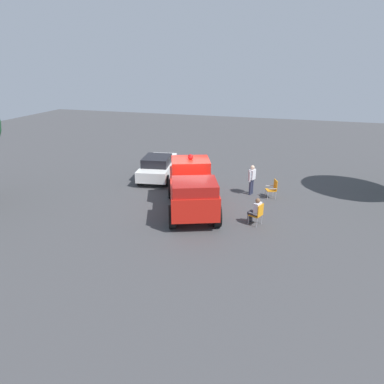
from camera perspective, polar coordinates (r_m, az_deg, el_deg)
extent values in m
plane|color=#424244|center=(17.58, -0.86, -2.05)|extent=(60.00, 60.00, 0.00)
cylinder|color=black|center=(18.21, -3.53, 0.53)|extent=(1.09, 0.66, 1.04)
cylinder|color=black|center=(18.33, 2.73, 0.69)|extent=(1.09, 0.66, 1.04)
cylinder|color=black|center=(14.99, -3.35, -4.21)|extent=(1.09, 0.66, 1.04)
cylinder|color=black|center=(15.13, 4.26, -3.98)|extent=(1.09, 0.66, 1.04)
cube|color=red|center=(16.42, 0.00, 0.18)|extent=(5.32, 3.68, 1.10)
cube|color=red|center=(19.14, -0.60, 2.89)|extent=(1.46, 1.96, 0.84)
cube|color=red|center=(17.21, -0.27, 4.36)|extent=(2.26, 2.37, 0.76)
cube|color=#B21914|center=(14.71, 0.42, 0.74)|extent=(2.28, 2.43, 0.60)
cube|color=silver|center=(19.57, -0.68, 3.31)|extent=(0.61, 1.39, 0.64)
cube|color=silver|center=(19.80, -0.69, 2.24)|extent=(0.97, 2.17, 0.24)
sphere|color=white|center=(19.52, -2.97, 3.47)|extent=(0.33, 0.33, 0.26)
sphere|color=white|center=(19.60, 1.60, 3.58)|extent=(0.33, 0.33, 0.26)
sphere|color=red|center=(17.07, -0.27, 5.96)|extent=(0.36, 0.36, 0.28)
cylinder|color=black|center=(23.13, -6.87, 4.50)|extent=(0.71, 0.36, 0.68)
cylinder|color=black|center=(22.78, -2.86, 4.36)|extent=(0.71, 0.36, 0.68)
cylinder|color=black|center=(20.47, -8.87, 2.16)|extent=(0.71, 0.36, 0.68)
cylinder|color=black|center=(20.07, -4.37, 1.97)|extent=(0.71, 0.36, 0.68)
cube|color=white|center=(21.51, -5.73, 4.03)|extent=(4.42, 2.40, 0.64)
cube|color=white|center=(22.76, -4.93, 5.98)|extent=(1.63, 1.83, 0.20)
cube|color=black|center=(21.07, -5.98, 5.25)|extent=(2.11, 1.82, 0.56)
cube|color=silver|center=(23.60, -4.50, 5.09)|extent=(0.44, 1.90, 0.20)
cylinder|color=#B7BABF|center=(15.57, 9.52, -4.69)|extent=(0.04, 0.04, 0.44)
cylinder|color=#B7BABF|center=(15.92, 10.34, -4.15)|extent=(0.04, 0.04, 0.44)
cylinder|color=#B7BABF|center=(15.38, 10.92, -5.14)|extent=(0.04, 0.04, 0.44)
cylinder|color=#B7BABF|center=(15.73, 11.73, -4.58)|extent=(0.04, 0.04, 0.44)
cube|color=orange|center=(15.55, 10.69, -3.86)|extent=(0.63, 0.63, 0.04)
cube|color=orange|center=(15.33, 11.53, -3.13)|extent=(0.46, 0.23, 0.56)
cube|color=#B7BABF|center=(15.29, 10.28, -3.59)|extent=(0.21, 0.42, 0.03)
cube|color=#B7BABF|center=(15.67, 11.17, -3.02)|extent=(0.21, 0.42, 0.03)
cylinder|color=#B7BABF|center=(20.16, -0.20, 1.75)|extent=(0.03, 0.03, 0.44)
cylinder|color=#B7BABF|center=(20.20, -1.45, 1.79)|extent=(0.03, 0.03, 0.44)
cylinder|color=#B7BABF|center=(20.57, -0.09, 2.16)|extent=(0.03, 0.03, 0.44)
cylinder|color=#B7BABF|center=(20.61, -1.31, 2.19)|extent=(0.03, 0.03, 0.44)
cube|color=#B21E1E|center=(20.31, -0.77, 2.60)|extent=(0.57, 0.57, 0.04)
cube|color=#B21E1E|center=(20.45, -0.71, 3.57)|extent=(0.13, 0.48, 0.56)
cube|color=#B7BABF|center=(20.23, -0.09, 3.03)|extent=(0.44, 0.12, 0.03)
cube|color=#B7BABF|center=(20.28, -1.45, 3.06)|extent=(0.44, 0.12, 0.03)
cylinder|color=#B7BABF|center=(18.50, 12.71, -0.63)|extent=(0.04, 0.04, 0.44)
cylinder|color=#B7BABF|center=(18.89, 12.31, -0.13)|extent=(0.04, 0.04, 0.44)
cylinder|color=#B7BABF|center=(18.64, 13.99, -0.57)|extent=(0.04, 0.04, 0.44)
cylinder|color=#B7BABF|center=(19.03, 13.57, -0.08)|extent=(0.04, 0.04, 0.44)
cube|color=orange|center=(18.68, 13.21, 0.32)|extent=(0.62, 0.62, 0.04)
cube|color=orange|center=(18.66, 13.98, 1.16)|extent=(0.46, 0.22, 0.56)
cube|color=#B7BABF|center=(18.41, 13.48, 0.53)|extent=(0.20, 0.42, 0.03)
cube|color=#B7BABF|center=(18.84, 13.02, 1.05)|extent=(0.20, 0.42, 0.03)
cylinder|color=#383842|center=(15.69, 9.60, -4.47)|extent=(0.17, 0.17, 0.45)
cylinder|color=#383842|center=(15.85, 9.97, -4.22)|extent=(0.17, 0.17, 0.45)
cube|color=#383842|center=(15.50, 10.17, -3.68)|extent=(0.31, 0.46, 0.13)
cube|color=#383842|center=(15.66, 10.54, -3.44)|extent=(0.31, 0.46, 0.13)
cube|color=silver|center=(15.37, 11.07, -2.74)|extent=(0.45, 0.36, 0.54)
sphere|color=brown|center=(15.23, 11.10, -1.45)|extent=(0.29, 0.29, 0.22)
cylinder|color=#2D334C|center=(19.13, 10.15, 1.00)|extent=(0.19, 0.19, 0.88)
cylinder|color=#2D334C|center=(18.94, 9.86, 0.82)|extent=(0.19, 0.19, 0.88)
cube|color=silver|center=(18.80, 10.15, 2.97)|extent=(0.48, 0.38, 0.56)
cylinder|color=silver|center=(19.05, 10.49, 3.00)|extent=(0.13, 0.13, 0.60)
cylinder|color=silver|center=(18.58, 9.77, 2.58)|extent=(0.13, 0.13, 0.60)
sphere|color=beige|center=(18.68, 10.22, 4.13)|extent=(0.29, 0.29, 0.23)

